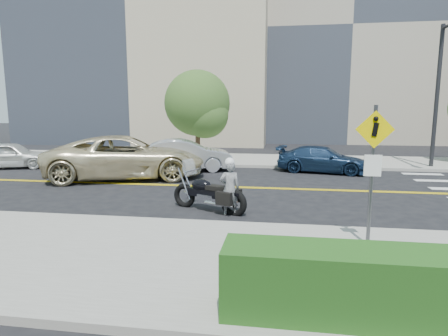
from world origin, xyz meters
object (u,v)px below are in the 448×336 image
at_px(parked_car_white, 10,155).
at_px(parked_car_silver, 184,155).
at_px(pedestrian_sign, 373,163).
at_px(parked_car_blue, 322,159).
at_px(motorcycle, 209,186).
at_px(suv, 126,157).
at_px(motorcyclist, 230,187).

bearing_deg(parked_car_white, parked_car_silver, -105.82).
xyz_separation_m(pedestrian_sign, parked_car_silver, (-6.63, 9.89, -1.17)).
height_order(parked_car_silver, parked_car_blue, parked_car_silver).
height_order(motorcycle, suv, suv).
xyz_separation_m(pedestrian_sign, motorcycle, (-4.02, 2.76, -1.19)).
bearing_deg(suv, motorcycle, -154.26).
relative_size(parked_car_white, parked_car_silver, 0.85).
bearing_deg(motorcyclist, suv, -56.30).
bearing_deg(pedestrian_sign, motorcyclist, 144.62).
height_order(motorcycle, parked_car_blue, motorcycle).
xyz_separation_m(motorcycle, suv, (-4.64, 4.79, 0.19)).
relative_size(motorcyclist, parked_car_silver, 0.35).
xyz_separation_m(motorcycle, parked_car_white, (-11.81, 6.61, -0.07)).
distance_m(pedestrian_sign, motorcyclist, 4.23).
distance_m(parked_car_white, parked_car_blue, 16.01).
height_order(pedestrian_sign, parked_car_white, pedestrian_sign).
bearing_deg(parked_car_blue, suv, 119.57).
bearing_deg(pedestrian_sign, parked_car_white, 149.37).
bearing_deg(pedestrian_sign, suv, 138.91).
height_order(motorcycle, parked_car_white, motorcycle).
xyz_separation_m(motorcycle, parked_car_silver, (-2.61, 7.13, 0.02)).
bearing_deg(motorcyclist, motorcycle, -41.97).
xyz_separation_m(motorcycle, parked_car_blue, (4.16, 7.72, -0.14)).
height_order(motorcyclist, parked_car_blue, motorcyclist).
relative_size(pedestrian_sign, suv, 0.44).
xyz_separation_m(suv, parked_car_silver, (2.03, 2.33, -0.16)).
relative_size(suv, parked_car_silver, 1.43).
distance_m(pedestrian_sign, motorcycle, 5.03).
relative_size(parked_car_silver, parked_car_blue, 1.10).
xyz_separation_m(motorcyclist, parked_car_silver, (-3.30, 7.52, -0.06)).
bearing_deg(motorcyclist, parked_car_silver, -78.37).
xyz_separation_m(suv, parked_car_blue, (8.80, 2.93, -0.32)).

